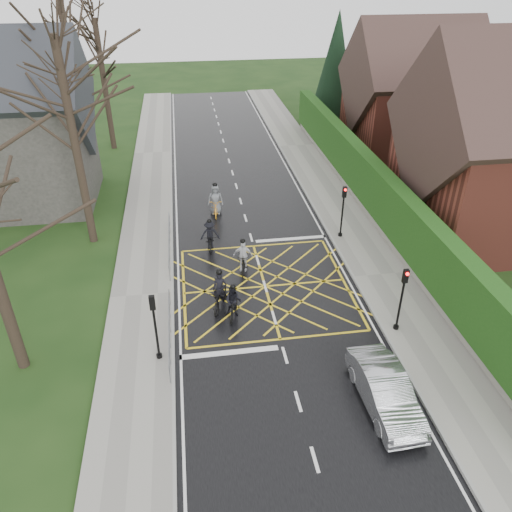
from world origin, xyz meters
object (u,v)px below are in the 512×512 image
object	(u,v)px
cyclist_back	(234,304)
cyclist_front	(243,259)
cyclist_lead	(216,203)
car	(385,391)
cyclist_mid	(210,238)
cyclist_rear	(220,295)

from	to	relation	value
cyclist_back	cyclist_front	bearing A→B (deg)	93.01
cyclist_front	cyclist_lead	bearing A→B (deg)	107.52
cyclist_back	cyclist_front	xyz separation A→B (m)	(0.91, 3.70, 0.04)
cyclist_back	car	bearing A→B (deg)	-34.34
cyclist_mid	cyclist_front	distance (m)	2.99
cyclist_rear	cyclist_front	xyz separation A→B (m)	(1.44, 2.91, 0.03)
cyclist_mid	cyclist_front	world-z (taller)	cyclist_front
cyclist_rear	cyclist_back	distance (m)	0.95
cyclist_back	cyclist_rear	bearing A→B (deg)	140.69
cyclist_lead	cyclist_rear	bearing A→B (deg)	-89.04
cyclist_front	cyclist_lead	size ratio (longest dim) A/B	0.87
cyclist_back	cyclist_lead	size ratio (longest dim) A/B	0.80
cyclist_rear	cyclist_front	bearing A→B (deg)	82.52
cyclist_rear	cyclist_front	distance (m)	3.25
cyclist_rear	car	size ratio (longest dim) A/B	0.51
cyclist_rear	cyclist_mid	size ratio (longest dim) A/B	1.19
cyclist_rear	cyclist_lead	world-z (taller)	cyclist_lead
cyclist_rear	cyclist_lead	xyz separation A→B (m)	(0.56, 9.69, 0.07)
cyclist_lead	car	size ratio (longest dim) A/B	0.51
cyclist_mid	cyclist_front	bearing A→B (deg)	-56.54
cyclist_rear	car	world-z (taller)	cyclist_rear
cyclist_mid	cyclist_lead	world-z (taller)	cyclist_lead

